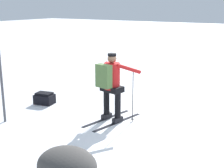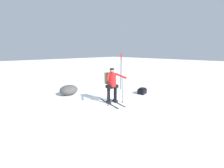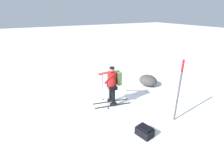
{
  "view_description": "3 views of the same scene",
  "coord_description": "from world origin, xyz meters",
  "px_view_note": "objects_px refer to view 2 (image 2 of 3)",
  "views": [
    {
      "loc": [
        3.23,
        -6.47,
        2.83
      ],
      "look_at": [
        -0.67,
        -0.31,
        0.94
      ],
      "focal_mm": 50.0,
      "sensor_mm": 36.0,
      "label": 1
    },
    {
      "loc": [
        4.12,
        4.68,
        2.49
      ],
      "look_at": [
        -0.67,
        -0.31,
        0.94
      ],
      "focal_mm": 24.0,
      "sensor_mm": 36.0,
      "label": 2
    },
    {
      "loc": [
        -6.59,
        2.96,
        3.82
      ],
      "look_at": [
        -0.67,
        -0.31,
        0.94
      ],
      "focal_mm": 28.0,
      "sensor_mm": 36.0,
      "label": 3
    }
  ],
  "objects_px": {
    "dropped_backpack": "(142,91)",
    "skier": "(112,83)",
    "trail_marker": "(121,69)",
    "rock_boulder": "(69,90)"
  },
  "relations": [
    {
      "from": "dropped_backpack",
      "to": "skier",
      "type": "bearing_deg",
      "value": -3.09
    },
    {
      "from": "skier",
      "to": "dropped_backpack",
      "type": "bearing_deg",
      "value": 176.91
    },
    {
      "from": "skier",
      "to": "trail_marker",
      "type": "bearing_deg",
      "value": -147.01
    },
    {
      "from": "dropped_backpack",
      "to": "trail_marker",
      "type": "xyz_separation_m",
      "value": [
        0.17,
        -1.55,
        1.19
      ]
    },
    {
      "from": "trail_marker",
      "to": "rock_boulder",
      "type": "height_order",
      "value": "trail_marker"
    },
    {
      "from": "dropped_backpack",
      "to": "rock_boulder",
      "type": "bearing_deg",
      "value": -40.98
    },
    {
      "from": "skier",
      "to": "dropped_backpack",
      "type": "height_order",
      "value": "skier"
    },
    {
      "from": "dropped_backpack",
      "to": "rock_boulder",
      "type": "xyz_separation_m",
      "value": [
        3.22,
        -2.79,
        0.13
      ]
    },
    {
      "from": "skier",
      "to": "dropped_backpack",
      "type": "distance_m",
      "value": 2.51
    },
    {
      "from": "skier",
      "to": "dropped_backpack",
      "type": "xyz_separation_m",
      "value": [
        -2.37,
        0.13,
        -0.84
      ]
    }
  ]
}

